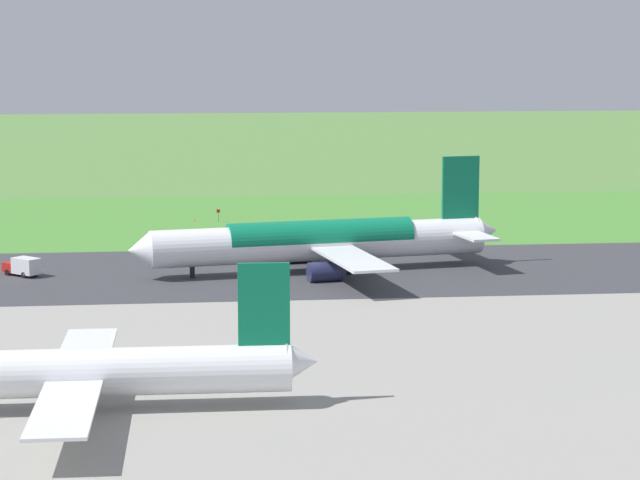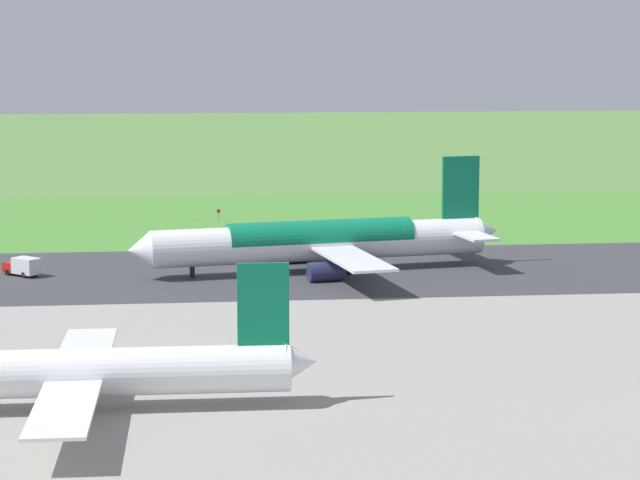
{
  "view_description": "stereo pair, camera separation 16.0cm",
  "coord_description": "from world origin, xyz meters",
  "views": [
    {
      "loc": [
        6.54,
        174.63,
        32.17
      ],
      "look_at": [
        -12.1,
        0.0,
        4.5
      ],
      "focal_mm": 71.05,
      "sensor_mm": 36.0,
      "label": 1
    },
    {
      "loc": [
        6.38,
        174.64,
        32.17
      ],
      "look_at": [
        -12.1,
        0.0,
        4.5
      ],
      "focal_mm": 71.05,
      "sensor_mm": 36.0,
      "label": 2
    }
  ],
  "objects": [
    {
      "name": "ground_plane",
      "position": [
        0.0,
        0.0,
        0.0
      ],
      "size": [
        800.0,
        800.0,
        0.0
      ],
      "primitive_type": "plane",
      "color": "#547F3D"
    },
    {
      "name": "runway_asphalt",
      "position": [
        0.0,
        0.0,
        0.03
      ],
      "size": [
        600.0,
        39.98,
        0.06
      ],
      "primitive_type": "cube",
      "color": "#38383D",
      "rests_on": "ground"
    },
    {
      "name": "apron_concrete",
      "position": [
        0.0,
        70.12,
        0.03
      ],
      "size": [
        440.0,
        110.0,
        0.05
      ],
      "primitive_type": "cube",
      "color": "gray",
      "rests_on": "ground"
    },
    {
      "name": "grass_verge_foreground",
      "position": [
        0.0,
        -49.59,
        0.02
      ],
      "size": [
        600.0,
        80.0,
        0.04
      ],
      "primitive_type": "cube",
      "color": "#478534",
      "rests_on": "ground"
    },
    {
      "name": "airliner_main",
      "position": [
        -12.48,
        -0.07,
        4.35
      ],
      "size": [
        53.94,
        44.37,
        15.88
      ],
      "color": "white",
      "rests_on": "ground"
    },
    {
      "name": "airliner_parked_mid",
      "position": [
        16.93,
        65.38,
        3.54
      ],
      "size": [
        44.24,
        36.1,
        12.94
      ],
      "color": "white",
      "rests_on": "ground"
    },
    {
      "name": "service_truck_baggage",
      "position": [
        29.1,
        -0.65,
        1.4
      ],
      "size": [
        5.8,
        5.57,
        2.65
      ],
      "color": "#B21914",
      "rests_on": "ground"
    },
    {
      "name": "no_stopping_sign",
      "position": [
        0.83,
        -50.98,
        1.38
      ],
      "size": [
        0.6,
        0.1,
        2.31
      ],
      "color": "slate",
      "rests_on": "ground"
    },
    {
      "name": "traffic_cone_orange",
      "position": [
        5.16,
        -52.37,
        0.28
      ],
      "size": [
        0.4,
        0.4,
        0.55
      ],
      "primitive_type": "cone",
      "color": "orange",
      "rests_on": "ground"
    }
  ]
}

